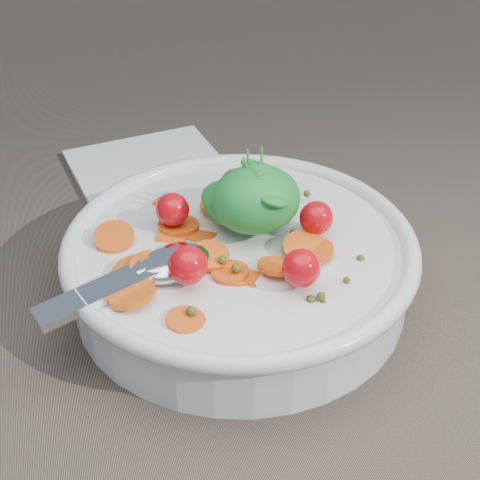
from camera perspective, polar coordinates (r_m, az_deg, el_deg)
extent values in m
plane|color=#6B5C4C|center=(0.64, -1.33, -5.28)|extent=(6.00, 6.00, 0.00)
cylinder|color=white|center=(0.64, 0.00, -2.35)|extent=(0.29, 0.29, 0.06)
torus|color=white|center=(0.62, 0.00, -0.33)|extent=(0.30, 0.30, 0.02)
cylinder|color=white|center=(0.65, 0.00, -4.05)|extent=(0.14, 0.14, 0.01)
cylinder|color=brown|center=(0.64, 0.00, -2.35)|extent=(0.26, 0.26, 0.04)
cylinder|color=#E75A13|center=(0.67, 1.27, 2.47)|extent=(0.04, 0.04, 0.01)
cylinder|color=#E75A13|center=(0.55, -4.24, -6.27)|extent=(0.04, 0.03, 0.01)
cylinder|color=#E75A13|center=(0.59, 1.34, -3.12)|extent=(0.04, 0.04, 0.01)
cylinder|color=#E75A13|center=(0.59, -0.16, -2.72)|extent=(0.05, 0.05, 0.01)
cylinder|color=#E75A13|center=(0.60, -2.32, -1.21)|extent=(0.04, 0.04, 0.02)
cylinder|color=#E75A13|center=(0.63, -9.75, 0.24)|extent=(0.04, 0.04, 0.02)
cylinder|color=#E75A13|center=(0.59, -6.88, -2.05)|extent=(0.05, 0.05, 0.01)
cylinder|color=#E75A13|center=(0.64, -4.79, 1.13)|extent=(0.04, 0.04, 0.01)
cylinder|color=#E75A13|center=(0.63, -5.37, -0.05)|extent=(0.03, 0.03, 0.01)
cylinder|color=#E75A13|center=(0.66, -1.75, 2.65)|extent=(0.04, 0.04, 0.01)
cylinder|color=#E75A13|center=(0.59, 4.69, -1.72)|extent=(0.04, 0.04, 0.02)
cylinder|color=#E75A13|center=(0.59, 2.89, -2.05)|extent=(0.04, 0.04, 0.01)
cylinder|color=#E75A13|center=(0.68, 1.20, 3.08)|extent=(0.05, 0.05, 0.01)
cylinder|color=#E75A13|center=(0.66, 2.12, 2.97)|extent=(0.04, 0.04, 0.01)
cylinder|color=#E75A13|center=(0.62, 3.71, -0.87)|extent=(0.04, 0.04, 0.01)
cylinder|color=#E75A13|center=(0.64, -3.20, 0.56)|extent=(0.03, 0.03, 0.01)
cylinder|color=#E75A13|center=(0.61, 5.08, -0.68)|extent=(0.05, 0.05, 0.02)
cylinder|color=#E75A13|center=(0.69, 3.07, 2.95)|extent=(0.04, 0.04, 0.01)
cylinder|color=#E75A13|center=(0.59, -8.36, -2.50)|extent=(0.05, 0.05, 0.02)
cylinder|color=#E75A13|center=(0.59, -0.78, -2.55)|extent=(0.04, 0.04, 0.01)
cylinder|color=#E75A13|center=(0.61, 5.80, -0.92)|extent=(0.05, 0.05, 0.01)
cylinder|color=#E75A13|center=(0.57, -8.37, -4.16)|extent=(0.05, 0.05, 0.02)
cylinder|color=#E75A13|center=(0.67, -5.63, 2.57)|extent=(0.03, 0.03, 0.01)
sphere|color=#474A18|center=(0.55, -3.80, -5.53)|extent=(0.01, 0.01, 0.01)
sphere|color=#474A18|center=(0.63, 4.16, 0.49)|extent=(0.01, 0.01, 0.01)
sphere|color=#474A18|center=(0.60, 4.87, -1.34)|extent=(0.01, 0.01, 0.01)
sphere|color=#474A18|center=(0.57, 5.52, -4.67)|extent=(0.01, 0.01, 0.01)
sphere|color=#474A18|center=(0.59, -6.33, -1.88)|extent=(0.01, 0.01, 0.01)
sphere|color=#474A18|center=(0.57, 6.30, -4.37)|extent=(0.01, 0.01, 0.01)
sphere|color=#474A18|center=(0.58, 4.98, -2.51)|extent=(0.01, 0.01, 0.01)
sphere|color=#474A18|center=(0.57, 6.44, -4.93)|extent=(0.01, 0.01, 0.01)
sphere|color=#474A18|center=(0.61, 9.32, -1.44)|extent=(0.01, 0.01, 0.01)
sphere|color=#474A18|center=(0.59, -1.37, -1.57)|extent=(0.01, 0.01, 0.01)
sphere|color=#474A18|center=(0.59, 8.28, -3.10)|extent=(0.01, 0.01, 0.01)
sphere|color=#474A18|center=(0.68, 5.22, 3.59)|extent=(0.01, 0.01, 0.01)
sphere|color=#474A18|center=(0.58, -0.32, -2.18)|extent=(0.01, 0.01, 0.01)
sphere|color=#474A18|center=(0.59, 0.04, -2.44)|extent=(0.01, 0.01, 0.01)
sphere|color=#474A18|center=(0.65, 0.11, 1.80)|extent=(0.01, 0.01, 0.01)
sphere|color=red|center=(0.62, 5.94, 1.71)|extent=(0.03, 0.03, 0.03)
sphere|color=red|center=(0.66, -0.22, 4.20)|extent=(0.03, 0.03, 0.03)
sphere|color=red|center=(0.63, -5.26, 2.37)|extent=(0.03, 0.03, 0.03)
sphere|color=red|center=(0.57, -4.07, -1.96)|extent=(0.03, 0.03, 0.03)
sphere|color=red|center=(0.56, 4.77, -2.20)|extent=(0.03, 0.03, 0.03)
ellipsoid|color=green|center=(0.62, 1.22, 3.18)|extent=(0.08, 0.07, 0.06)
ellipsoid|color=green|center=(0.63, -0.88, 2.86)|extent=(0.04, 0.04, 0.04)
ellipsoid|color=green|center=(0.59, 1.09, 2.72)|extent=(0.03, 0.03, 0.02)
ellipsoid|color=green|center=(0.63, 2.26, 4.54)|extent=(0.03, 0.03, 0.02)
ellipsoid|color=green|center=(0.63, 1.20, 5.68)|extent=(0.04, 0.03, 0.02)
ellipsoid|color=green|center=(0.62, 0.66, 3.64)|extent=(0.03, 0.02, 0.02)
ellipsoid|color=green|center=(0.63, 1.78, 4.12)|extent=(0.03, 0.02, 0.02)
ellipsoid|color=green|center=(0.61, 1.27, 5.31)|extent=(0.02, 0.03, 0.02)
ellipsoid|color=green|center=(0.61, 1.85, 5.13)|extent=(0.04, 0.04, 0.02)
ellipsoid|color=green|center=(0.63, 1.30, 4.32)|extent=(0.03, 0.02, 0.02)
ellipsoid|color=green|center=(0.60, 1.75, 4.98)|extent=(0.03, 0.03, 0.02)
ellipsoid|color=green|center=(0.63, 2.74, 4.43)|extent=(0.03, 0.03, 0.02)
ellipsoid|color=green|center=(0.63, 2.37, 4.30)|extent=(0.02, 0.02, 0.01)
ellipsoid|color=green|center=(0.63, -1.97, 3.65)|extent=(0.03, 0.03, 0.03)
ellipsoid|color=green|center=(0.60, 1.11, 3.30)|extent=(0.03, 0.03, 0.03)
ellipsoid|color=green|center=(0.61, 0.01, 3.78)|extent=(0.04, 0.03, 0.02)
ellipsoid|color=green|center=(0.60, 1.02, 3.14)|extent=(0.03, 0.03, 0.02)
ellipsoid|color=green|center=(0.60, 1.21, 5.10)|extent=(0.02, 0.02, 0.01)
ellipsoid|color=green|center=(0.62, -0.12, 4.34)|extent=(0.03, 0.02, 0.03)
ellipsoid|color=green|center=(0.60, 2.58, 2.18)|extent=(0.02, 0.03, 0.01)
ellipsoid|color=green|center=(0.59, 2.67, 3.16)|extent=(0.04, 0.03, 0.02)
ellipsoid|color=green|center=(0.65, 0.96, 4.38)|extent=(0.02, 0.03, 0.02)
ellipsoid|color=green|center=(0.63, 3.55, 3.61)|extent=(0.02, 0.02, 0.01)
cylinder|color=#4C8C33|center=(0.61, 1.06, 4.34)|extent=(0.02, 0.02, 0.05)
cylinder|color=#4C8C33|center=(0.62, 0.71, 4.90)|extent=(0.00, 0.01, 0.05)
cylinder|color=#4C8C33|center=(0.61, 1.17, 4.14)|extent=(0.02, 0.02, 0.05)
cylinder|color=#4C8C33|center=(0.62, 1.78, 5.12)|extent=(0.00, 0.01, 0.05)
ellipsoid|color=silver|center=(0.59, -5.19, -1.77)|extent=(0.08, 0.06, 0.02)
cube|color=silver|center=(0.58, -9.76, -3.54)|extent=(0.13, 0.06, 0.02)
cylinder|color=silver|center=(0.58, -6.99, -2.37)|extent=(0.03, 0.02, 0.01)
cube|color=white|center=(0.85, -7.10, 5.67)|extent=(0.19, 0.17, 0.01)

